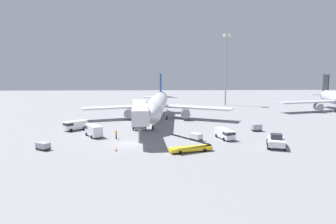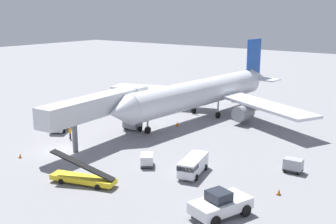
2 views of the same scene
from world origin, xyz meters
name	(u,v)px [view 1 (image 1 of 2)]	position (x,y,z in m)	size (l,w,h in m)	color
ground_plane	(130,144)	(0.00, 0.00, 0.00)	(300.00, 300.00, 0.00)	gray
airplane_at_gate	(157,105)	(5.08, 27.15, 4.26)	(41.87, 42.86, 12.53)	silver
jet_bridge	(140,112)	(1.49, 6.44, 5.08)	(4.63, 19.76, 6.82)	silver
pushback_tug	(276,141)	(26.18, -3.46, 1.16)	(4.37, 6.20, 2.49)	white
belt_loader_truck	(191,147)	(10.74, -5.90, 0.78)	(7.54, 3.76, 3.41)	yellow
service_van_near_left	(75,125)	(-13.71, 13.31, 1.22)	(5.14, 4.90, 2.13)	white
service_van_near_center	(93,130)	(-8.10, 6.68, 1.35)	(4.48, 5.57, 2.37)	silver
service_van_far_left	(225,133)	(18.59, 3.44, 1.12)	(3.24, 5.75, 1.93)	white
baggage_cart_far_right	(196,136)	(12.70, 2.42, 0.79)	(2.52, 2.66, 1.41)	#38383D
baggage_cart_far_center	(257,127)	(27.41, 10.95, 0.88)	(2.18, 1.52, 1.59)	#38383D
baggage_cart_mid_left	(43,146)	(-14.51, -3.81, 0.73)	(2.68, 2.42, 1.30)	#38383D
ground_crew_worker_foreground	(116,134)	(-3.08, 4.16, 0.95)	(0.45, 0.45, 1.80)	#1E2333
safety_cone_alpha	(157,124)	(5.11, 19.17, 0.36)	(0.48, 0.48, 0.72)	black
safety_cone_bravo	(116,149)	(-1.85, -5.02, 0.30)	(0.40, 0.40, 0.61)	black
safety_cone_charlie	(273,136)	(28.61, 4.08, 0.33)	(0.44, 0.44, 0.67)	black
apron_light_mast	(226,57)	(31.64, 61.96, 18.76)	(2.40, 2.40, 27.30)	#93969B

